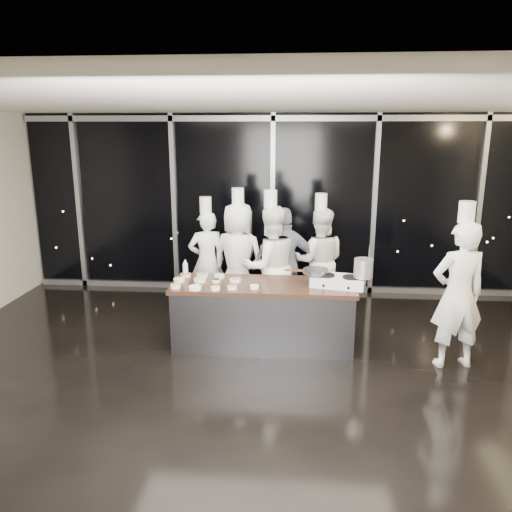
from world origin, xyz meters
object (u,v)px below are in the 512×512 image
at_px(chef_center, 270,266).
at_px(stove, 338,281).
at_px(frying_pan, 315,271).
at_px(chef_left, 238,258).
at_px(demo_counter, 263,315).
at_px(chef_right, 319,261).
at_px(guest, 285,264).
at_px(chef_side, 458,294).
at_px(stock_pot, 363,268).
at_px(chef_far_left, 207,260).

bearing_deg(chef_center, stove, 116.26).
height_order(frying_pan, chef_left, chef_left).
bearing_deg(frying_pan, demo_counter, -160.61).
bearing_deg(chef_center, chef_right, -165.84).
xyz_separation_m(chef_left, chef_center, (0.53, -0.45, 0.01)).
height_order(chef_center, guest, chef_center).
bearing_deg(chef_side, chef_center, -38.46).
bearing_deg(chef_left, demo_counter, 128.50).
height_order(frying_pan, chef_right, chef_right).
bearing_deg(chef_right, chef_center, 39.50).
relative_size(stove, stock_pot, 3.11).
distance_m(chef_left, chef_right, 1.30).
distance_m(demo_counter, chef_far_left, 1.76).
bearing_deg(chef_side, frying_pan, -27.13).
bearing_deg(demo_counter, chef_far_left, 126.31).
xyz_separation_m(frying_pan, chef_left, (-1.17, 1.17, -0.15)).
bearing_deg(chef_side, guest, -46.06).
relative_size(chef_right, chef_side, 0.93).
distance_m(stove, guest, 1.32).
xyz_separation_m(demo_counter, chef_right, (0.81, 1.39, 0.42)).
distance_m(guest, chef_right, 0.63).
relative_size(demo_counter, guest, 1.39).
relative_size(stock_pot, chef_right, 0.13).
height_order(stock_pot, chef_side, chef_side).
height_order(chef_center, chef_side, chef_side).
distance_m(frying_pan, chef_side, 1.81).
height_order(chef_far_left, chef_side, chef_side).
bearing_deg(stock_pot, chef_center, 145.46).
xyz_separation_m(stove, chef_left, (-1.48, 1.26, -0.05)).
bearing_deg(chef_center, guest, -150.08).
bearing_deg(demo_counter, chef_right, 59.81).
relative_size(chef_far_left, chef_center, 0.91).
bearing_deg(stock_pot, chef_left, 143.65).
bearing_deg(chef_far_left, chef_side, 132.31).
relative_size(stove, chef_left, 0.38).
relative_size(frying_pan, chef_far_left, 0.33).
relative_size(stove, chef_side, 0.37).
bearing_deg(chef_right, demo_counter, 61.89).
bearing_deg(stock_pot, guest, 132.38).
height_order(chef_left, chef_side, chef_side).
distance_m(stock_pot, chef_side, 1.19).
xyz_separation_m(guest, chef_right, (0.55, 0.30, -0.01)).
bearing_deg(chef_side, chef_right, -59.40).
relative_size(frying_pan, chef_right, 0.31).
xyz_separation_m(stock_pot, chef_center, (-1.26, 0.87, -0.24)).
bearing_deg(chef_center, frying_pan, 108.43).
height_order(chef_right, chef_side, chef_side).
bearing_deg(chef_side, chef_far_left, -38.92).
distance_m(chef_center, guest, 0.36).
distance_m(stove, stock_pot, 0.37).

